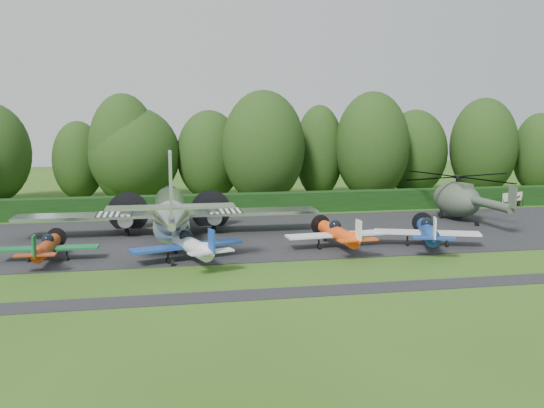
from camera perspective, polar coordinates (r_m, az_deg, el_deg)
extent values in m
plane|color=#2A5016|center=(39.63, -0.29, -5.89)|extent=(160.00, 160.00, 0.00)
cube|color=black|center=(49.24, -2.43, -3.02)|extent=(70.00, 18.00, 0.01)
cube|color=black|center=(33.97, 1.59, -8.37)|extent=(70.00, 2.00, 0.00)
cube|color=black|center=(59.96, -3.98, -0.94)|extent=(90.00, 1.60, 2.00)
cylinder|color=silver|center=(48.80, -9.54, -0.75)|extent=(2.53, 13.21, 2.53)
cone|color=silver|center=(56.11, -9.73, 0.46)|extent=(2.53, 1.65, 2.53)
cone|color=silver|center=(40.89, -9.28, -1.76)|extent=(2.53, 3.30, 2.53)
sphere|color=black|center=(54.99, -9.72, 0.87)|extent=(1.65, 1.65, 1.65)
cube|color=silver|center=(49.94, -9.56, -0.92)|extent=(24.22, 2.64, 0.24)
cube|color=white|center=(50.02, -14.61, -0.91)|extent=(2.86, 2.75, 0.06)
cube|color=white|center=(50.20, -4.54, -0.62)|extent=(2.86, 2.75, 0.06)
cylinder|color=silver|center=(50.69, -13.56, -1.22)|extent=(1.21, 3.52, 1.21)
cylinder|color=silver|center=(50.83, -5.60, -0.99)|extent=(1.21, 3.52, 1.21)
cylinder|color=black|center=(53.13, -13.44, -0.77)|extent=(3.52, 0.03, 3.52)
cylinder|color=black|center=(53.26, -5.85, -0.55)|extent=(3.52, 0.03, 3.52)
cube|color=silver|center=(39.83, -9.28, -0.27)|extent=(8.26, 1.54, 0.15)
cube|color=silver|center=(39.29, -9.32, 1.88)|extent=(0.20, 2.42, 4.18)
cylinder|color=black|center=(50.47, -13.53, -2.65)|extent=(0.28, 0.99, 0.99)
cylinder|color=black|center=(50.61, -5.53, -2.42)|extent=(0.28, 0.99, 0.99)
cylinder|color=black|center=(40.12, -9.14, -5.53)|extent=(0.20, 0.48, 0.48)
cylinder|color=#98310E|center=(43.01, -20.47, -3.87)|extent=(0.90, 5.18, 0.90)
sphere|color=black|center=(43.47, -20.38, -3.16)|extent=(0.79, 0.79, 0.79)
cube|color=#0E612C|center=(43.49, -20.36, -3.92)|extent=(6.59, 1.22, 0.13)
cube|color=#98310E|center=(39.97, -21.21, -4.48)|extent=(2.45, 0.66, 0.09)
cube|color=#0E612C|center=(39.75, -21.29, -3.65)|extent=(0.09, 0.75, 1.22)
cylinder|color=black|center=(46.24, -19.79, -2.99)|extent=(1.41, 0.02, 1.41)
cylinder|color=black|center=(43.69, -21.94, -4.93)|extent=(0.13, 0.41, 0.41)
cylinder|color=black|center=(43.28, -18.74, -4.88)|extent=(0.13, 0.41, 0.41)
cylinder|color=black|center=(45.55, -19.91, -4.30)|extent=(0.11, 0.38, 0.38)
cylinder|color=silver|center=(40.71, -7.75, -3.84)|extent=(1.05, 6.02, 1.05)
sphere|color=black|center=(41.25, -7.82, -2.98)|extent=(0.92, 0.92, 0.92)
cube|color=navy|center=(41.28, -7.79, -3.90)|extent=(7.66, 1.42, 0.15)
cube|color=silver|center=(37.13, -7.45, -4.61)|extent=(2.84, 0.77, 0.11)
cube|color=navy|center=(36.87, -7.46, -3.57)|extent=(0.11, 0.88, 1.42)
cylinder|color=black|center=(44.51, -8.03, -2.77)|extent=(1.64, 0.02, 1.64)
cylinder|color=black|center=(41.21, -9.73, -5.17)|extent=(0.15, 0.48, 0.48)
cylinder|color=black|center=(41.35, -5.78, -5.04)|extent=(0.15, 0.48, 0.48)
cylinder|color=black|center=(43.71, -7.94, -4.36)|extent=(0.13, 0.44, 0.44)
cylinder|color=#F1470E|center=(44.41, 6.26, -2.81)|extent=(1.02, 5.84, 1.02)
sphere|color=black|center=(44.92, 6.03, -2.06)|extent=(0.89, 0.89, 0.89)
cube|color=white|center=(44.94, 6.05, -2.88)|extent=(7.43, 1.38, 0.15)
cube|color=#F1470E|center=(41.10, 7.70, -3.39)|extent=(2.76, 0.74, 0.11)
cube|color=white|center=(40.86, 7.76, -2.47)|extent=(0.11, 0.85, 1.38)
cylinder|color=black|center=(47.96, 4.93, -1.94)|extent=(1.59, 0.02, 1.59)
cylinder|color=black|center=(44.54, 4.41, -4.04)|extent=(0.15, 0.47, 0.47)
cylinder|color=black|center=(45.33, 7.79, -3.87)|extent=(0.15, 0.47, 0.47)
cylinder|color=black|center=(47.21, 5.25, -3.35)|extent=(0.13, 0.42, 0.42)
cylinder|color=navy|center=(46.13, 14.45, -2.55)|extent=(1.06, 6.06, 1.06)
sphere|color=black|center=(46.63, 14.13, -1.80)|extent=(0.93, 0.93, 0.93)
cube|color=silver|center=(46.65, 14.16, -2.63)|extent=(7.71, 1.43, 0.15)
cube|color=navy|center=(42.89, 16.54, -3.10)|extent=(2.86, 0.77, 0.11)
cube|color=silver|center=(42.66, 16.65, -2.18)|extent=(0.11, 0.88, 1.43)
cylinder|color=black|center=(49.63, 12.53, -1.71)|extent=(1.65, 0.02, 1.65)
cylinder|color=black|center=(46.04, 12.62, -3.80)|extent=(0.15, 0.48, 0.48)
cylinder|color=black|center=(47.24, 15.81, -3.60)|extent=(0.15, 0.48, 0.48)
cylinder|color=black|center=(48.88, 12.98, -3.12)|extent=(0.13, 0.44, 0.44)
ellipsoid|color=#394636|center=(58.80, 16.99, 0.43)|extent=(3.36, 6.17, 3.22)
cylinder|color=#394636|center=(54.56, 19.37, 0.05)|extent=(0.75, 6.47, 0.75)
cube|color=#394636|center=(51.60, 21.28, 0.57)|extent=(0.13, 0.97, 1.73)
cylinder|color=black|center=(58.60, 17.05, 1.99)|extent=(0.32, 0.32, 0.86)
cylinder|color=black|center=(58.55, 17.08, 2.46)|extent=(0.75, 0.75, 0.27)
cylinder|color=black|center=(58.55, 17.08, 2.46)|extent=(12.94, 12.94, 0.06)
cube|color=#394636|center=(57.89, 17.44, 1.52)|extent=(0.97, 2.16, 0.75)
ellipsoid|color=black|center=(60.30, 16.23, 0.76)|extent=(2.05, 2.05, 1.84)
cylinder|color=black|center=(59.31, 15.61, -1.03)|extent=(0.19, 0.60, 0.60)
cylinder|color=black|center=(60.29, 17.44, -0.95)|extent=(0.19, 0.60, 0.60)
cylinder|color=black|center=(56.07, 18.55, -1.76)|extent=(0.17, 0.52, 0.52)
cylinder|color=#3F3326|center=(67.65, 20.70, 0.08)|extent=(0.11, 0.11, 1.09)
cylinder|color=#3F3326|center=(69.11, 22.62, 0.14)|extent=(0.11, 0.11, 1.09)
cube|color=silver|center=(68.29, 21.70, 0.63)|extent=(2.89, 0.07, 0.90)
cylinder|color=black|center=(69.16, -13.68, 1.76)|extent=(0.70, 0.70, 3.94)
ellipsoid|color=#1C3511|center=(68.82, -13.80, 5.11)|extent=(7.55, 7.55, 12.04)
cylinder|color=black|center=(77.85, 19.14, 2.22)|extent=(0.70, 0.70, 3.83)
ellipsoid|color=#1C3511|center=(77.55, 19.28, 5.11)|extent=(7.96, 7.96, 11.69)
cylinder|color=black|center=(71.26, 4.43, 2.01)|extent=(0.70, 0.70, 3.54)
ellipsoid|color=#1C3511|center=(70.94, 4.46, 4.93)|extent=(5.63, 5.63, 10.82)
cylinder|color=black|center=(81.86, 23.64, 2.06)|extent=(0.70, 0.70, 3.24)
ellipsoid|color=#1C3511|center=(81.59, 23.78, 4.38)|extent=(6.07, 6.07, 9.90)
cylinder|color=black|center=(76.00, 13.19, 2.15)|extent=(0.70, 0.70, 3.37)
ellipsoid|color=#1C3511|center=(75.70, 13.28, 4.76)|extent=(7.81, 7.81, 10.29)
cylinder|color=black|center=(66.33, -0.81, 1.76)|extent=(0.70, 0.70, 4.04)
ellipsoid|color=#1C3511|center=(65.96, -0.82, 5.35)|extent=(9.01, 9.01, 12.35)
cylinder|color=black|center=(69.80, -5.86, 1.77)|extent=(0.70, 0.70, 3.35)
ellipsoid|color=#1C3511|center=(69.47, -5.90, 4.59)|extent=(7.47, 7.47, 10.22)
cylinder|color=black|center=(72.91, -17.64, 1.54)|extent=(0.70, 0.70, 2.95)
ellipsoid|color=#1C3511|center=(72.63, -17.75, 3.91)|extent=(5.83, 5.83, 9.00)
cylinder|color=black|center=(70.37, 9.33, 2.04)|extent=(0.70, 0.70, 4.03)
ellipsoid|color=#1C3511|center=(70.03, 9.41, 5.41)|extent=(8.42, 8.42, 12.31)
cylinder|color=black|center=(69.63, -12.73, 1.64)|extent=(0.70, 0.70, 3.46)
ellipsoid|color=#1C3511|center=(69.30, -12.82, 4.55)|extent=(10.09, 10.09, 10.56)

